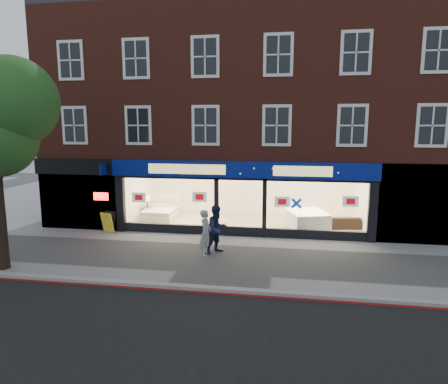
% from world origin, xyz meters
% --- Properties ---
extents(ground, '(120.00, 120.00, 0.00)m').
position_xyz_m(ground, '(0.00, 0.00, 0.00)').
color(ground, gray).
rests_on(ground, ground).
extents(kerb_line, '(60.00, 0.10, 0.01)m').
position_xyz_m(kerb_line, '(0.00, -3.10, 0.01)').
color(kerb_line, '#8C0A07').
rests_on(kerb_line, ground).
extents(kerb_stone, '(60.00, 0.25, 0.12)m').
position_xyz_m(kerb_stone, '(0.00, -2.90, 0.06)').
color(kerb_stone, gray).
rests_on(kerb_stone, ground).
extents(showroom_floor, '(11.00, 4.50, 0.10)m').
position_xyz_m(showroom_floor, '(0.00, 5.25, 0.05)').
color(showroom_floor, tan).
rests_on(showroom_floor, ground).
extents(building, '(19.00, 8.26, 10.30)m').
position_xyz_m(building, '(-0.02, 6.93, 6.67)').
color(building, maroon).
rests_on(building, ground).
extents(display_bed, '(1.63, 1.95, 1.10)m').
position_xyz_m(display_bed, '(-4.30, 5.12, 0.41)').
color(display_bed, beige).
rests_on(display_bed, showroom_floor).
extents(bedside_table, '(0.56, 0.56, 0.55)m').
position_xyz_m(bedside_table, '(-5.04, 5.26, 0.38)').
color(bedside_table, brown).
rests_on(bedside_table, showroom_floor).
extents(mattress_stack, '(2.09, 2.37, 0.79)m').
position_xyz_m(mattress_stack, '(2.94, 4.49, 0.50)').
color(mattress_stack, white).
rests_on(mattress_stack, showroom_floor).
extents(sofa, '(1.98, 1.01, 0.55)m').
position_xyz_m(sofa, '(4.60, 4.82, 0.38)').
color(sofa, black).
rests_on(sofa, showroom_floor).
extents(a_board, '(0.71, 0.56, 0.95)m').
position_xyz_m(a_board, '(-5.98, 2.70, 0.47)').
color(a_board, yellow).
rests_on(a_board, ground).
extents(pedestrian_grey, '(0.50, 0.68, 1.73)m').
position_xyz_m(pedestrian_grey, '(-0.95, 0.26, 0.87)').
color(pedestrian_grey, '#93969A').
rests_on(pedestrian_grey, ground).
extents(pedestrian_blue, '(1.12, 1.14, 1.85)m').
position_xyz_m(pedestrian_blue, '(-0.59, 0.62, 0.92)').
color(pedestrian_blue, '#172042').
rests_on(pedestrian_blue, ground).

